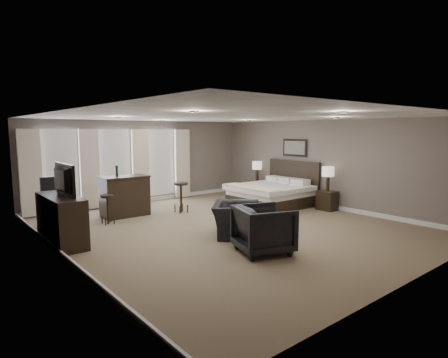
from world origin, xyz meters
TOP-DOWN VIEW (x-y plane):
  - room at (0.00, 0.00)m, footprint 7.60×8.60m
  - window_bay at (-1.00, 4.11)m, footprint 5.25×0.20m
  - bed at (2.58, 1.14)m, footprint 2.11×2.01m
  - nightstand_near at (3.47, -0.31)m, footprint 0.42×0.51m
  - nightstand_far at (3.47, 2.59)m, footprint 0.40×0.49m
  - lamp_near at (3.47, -0.31)m, footprint 0.34×0.34m
  - lamp_far at (3.47, 2.59)m, footprint 0.34×0.34m
  - wall_art at (3.70, 1.14)m, footprint 0.04×0.96m
  - dresser at (-3.45, 1.12)m, footprint 0.55×1.69m
  - tv at (-3.45, 1.12)m, footprint 0.64×1.11m
  - armchair_near at (-0.33, -0.66)m, footprint 1.28×1.29m
  - armchair_far at (-0.69, -1.86)m, footprint 1.16×1.20m
  - bar_counter at (-1.38, 2.66)m, footprint 1.25×0.65m
  - bar_stool_left at (-2.09, 2.10)m, footprint 0.41×0.41m
  - bar_stool_right at (0.03, 2.10)m, footprint 0.46×0.46m
  - desk_chair at (-3.20, 2.81)m, footprint 0.64×0.64m

SIDE VIEW (x-z plane):
  - nightstand_far at x=3.47m, z-range 0.00..0.54m
  - nightstand_near at x=3.47m, z-range 0.00..0.56m
  - bar_stool_left at x=-2.09m, z-range 0.00..0.73m
  - bar_stool_right at x=0.03m, z-range 0.00..0.85m
  - armchair_near at x=-0.33m, z-range 0.00..0.96m
  - armchair_far at x=-0.69m, z-range 0.00..0.98m
  - dresser at x=-3.45m, z-range 0.00..0.98m
  - bar_counter at x=-1.38m, z-range 0.00..1.09m
  - desk_chair at x=-3.20m, z-range 0.00..1.23m
  - bed at x=2.58m, z-range 0.00..1.34m
  - lamp_far at x=3.47m, z-range 0.54..1.23m
  - lamp_near at x=3.47m, z-range 0.56..1.26m
  - tv at x=-3.45m, z-range 0.98..1.13m
  - window_bay at x=-1.00m, z-range 0.05..2.35m
  - room at x=0.00m, z-range -0.02..2.62m
  - wall_art at x=3.70m, z-range 1.47..2.03m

